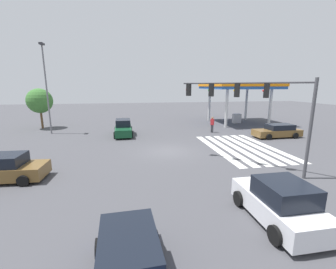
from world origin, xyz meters
TOP-DOWN VIEW (x-y plane):
  - ground_plane at (0.00, 0.00)m, footprint 110.46×110.46m
  - crosswalk_markings at (0.00, -6.52)m, footprint 9.45×5.35m
  - traffic_signal_mast at (-4.44, -4.44)m, footprint 5.89×5.89m
  - car_0 at (-4.04, 10.00)m, footprint 2.25×4.24m
  - car_1 at (7.05, 3.66)m, footprint 4.75×2.00m
  - car_2 at (-10.26, -2.55)m, footprint 4.12×2.17m
  - car_3 at (-12.38, 3.22)m, footprint 4.48×2.06m
  - car_4 at (3.08, -12.11)m, footprint 2.03×4.86m
  - gas_station_canopy at (12.58, -12.36)m, footprint 8.97×8.97m
  - pedestrian at (6.63, -6.33)m, footprint 0.41×0.41m
  - street_light_pole_a at (9.24, 11.62)m, footprint 0.80×0.36m
  - tree_corner_a at (12.90, 13.75)m, footprint 3.02×3.02m

SIDE VIEW (x-z plane):
  - ground_plane at x=0.00m, z-range 0.00..0.00m
  - crosswalk_markings at x=0.00m, z-range 0.00..0.01m
  - car_4 at x=3.08m, z-range -0.03..1.34m
  - car_0 at x=-4.04m, z-range -0.04..1.46m
  - car_3 at x=-12.38m, z-range -0.04..1.47m
  - car_1 at x=7.05m, z-range -0.08..1.62m
  - car_2 at x=-10.26m, z-range -0.08..1.63m
  - pedestrian at x=6.63m, z-range 0.12..1.93m
  - tree_corner_a at x=12.90m, z-range 0.96..5.92m
  - traffic_signal_mast at x=-4.44m, z-range 1.54..7.20m
  - gas_station_canopy at x=12.58m, z-range 2.23..7.77m
  - street_light_pole_a at x=9.24m, z-range 0.83..10.43m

